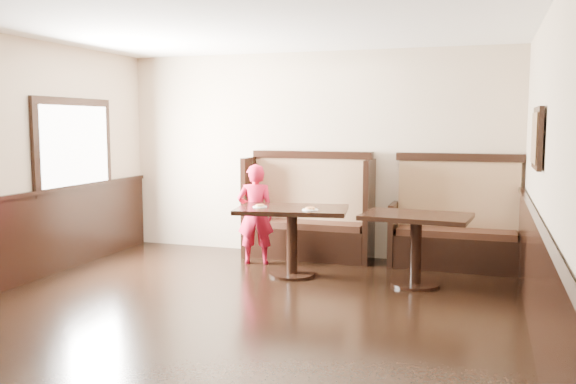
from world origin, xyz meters
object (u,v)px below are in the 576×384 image
at_px(booth_neighbor, 456,230).
at_px(child, 255,214).
at_px(table_main, 292,223).
at_px(booth_main, 309,219).
at_px(table_neighbor, 416,232).

relative_size(booth_neighbor, child, 1.26).
height_order(booth_neighbor, table_main, booth_neighbor).
height_order(booth_main, child, booth_main).
xyz_separation_m(booth_neighbor, table_neighbor, (-0.39, -1.06, 0.13)).
distance_m(booth_neighbor, table_neighbor, 1.13).
xyz_separation_m(table_main, child, (-0.64, 0.45, 0.02)).
bearing_deg(booth_neighbor, booth_main, 179.95).
relative_size(booth_neighbor, table_neighbor, 1.33).
height_order(booth_neighbor, child, booth_neighbor).
distance_m(booth_main, booth_neighbor, 1.95).
relative_size(table_main, child, 1.08).
bearing_deg(table_neighbor, booth_neighbor, 75.39).
height_order(booth_main, booth_neighbor, same).
height_order(table_neighbor, child, child).
bearing_deg(booth_main, child, -132.11).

